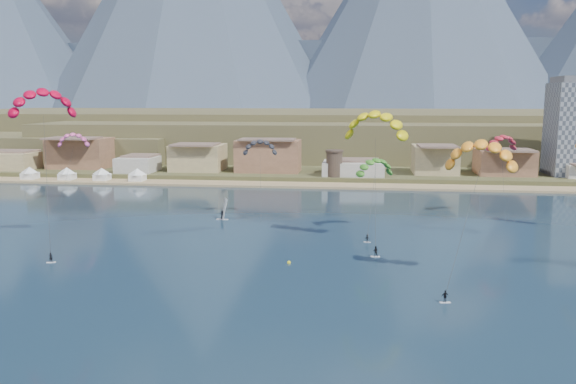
{
  "coord_description": "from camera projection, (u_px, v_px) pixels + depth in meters",
  "views": [
    {
      "loc": [
        12.67,
        -71.75,
        26.89
      ],
      "look_at": [
        0.0,
        32.0,
        10.0
      ],
      "focal_mm": 36.12,
      "sensor_mm": 36.0,
      "label": 1
    }
  ],
  "objects": [
    {
      "name": "mountain_ridge",
      "position": [
        343.0,
        15.0,
        861.0
      ],
      "size": [
        2060.0,
        480.0,
        400.0
      ],
      "color": "#2B3748",
      "rests_on": "ground"
    },
    {
      "name": "watchtower",
      "position": [
        334.0,
        163.0,
        186.21
      ],
      "size": [
        5.82,
        5.82,
        8.6
      ],
      "color": "#47382D",
      "rests_on": "ground"
    },
    {
      "name": "land",
      "position": [
        347.0,
        124.0,
        624.87
      ],
      "size": [
        2200.0,
        900.0,
        4.0
      ],
      "color": "brown",
      "rests_on": "ground"
    },
    {
      "name": "buoy",
      "position": [
        289.0,
        263.0,
        95.59
      ],
      "size": [
        0.63,
        0.63,
        0.63
      ],
      "color": "yellow",
      "rests_on": "ground"
    },
    {
      "name": "beach_tents",
      "position": [
        83.0,
        171.0,
        188.52
      ],
      "size": [
        43.4,
        6.4,
        5.0
      ],
      "color": "white",
      "rests_on": "ground"
    },
    {
      "name": "beach",
      "position": [
        317.0,
        185.0,
        179.95
      ],
      "size": [
        2200.0,
        12.0,
        0.9
      ],
      "color": "tan",
      "rests_on": "ground"
    },
    {
      "name": "foothills",
      "position": [
        378.0,
        133.0,
        299.79
      ],
      "size": [
        940.0,
        210.0,
        18.0
      ],
      "color": "brown",
      "rests_on": "ground"
    },
    {
      "name": "distant_kite_pink",
      "position": [
        73.0,
        138.0,
        149.02
      ],
      "size": [
        8.8,
        6.8,
        19.69
      ],
      "color": "#262626",
      "rests_on": "ground"
    },
    {
      "name": "kitesurfer_green",
      "position": [
        375.0,
        165.0,
        117.11
      ],
      "size": [
        8.92,
        14.22,
        16.96
      ],
      "color": "silver",
      "rests_on": "ground"
    },
    {
      "name": "windsurfer",
      "position": [
        223.0,
        213.0,
        129.91
      ],
      "size": [
        2.79,
        3.06,
        4.79
      ],
      "color": "silver",
      "rests_on": "ground"
    },
    {
      "name": "kitesurfer_yellow",
      "position": [
        376.0,
        121.0,
        105.31
      ],
      "size": [
        13.2,
        14.24,
        25.93
      ],
      "color": "silver",
      "rests_on": "ground"
    },
    {
      "name": "distant_kite_dark",
      "position": [
        260.0,
        145.0,
        131.36
      ],
      "size": [
        8.58,
        6.35,
        19.24
      ],
      "color": "#262626",
      "rests_on": "ground"
    },
    {
      "name": "distant_kite_red",
      "position": [
        502.0,
        140.0,
        130.65
      ],
      "size": [
        8.73,
        7.54,
        20.27
      ],
      "color": "#262626",
      "rests_on": "ground"
    },
    {
      "name": "kitesurfer_red",
      "position": [
        42.0,
        99.0,
        102.29
      ],
      "size": [
        12.47,
        16.07,
        30.22
      ],
      "color": "silver",
      "rests_on": "ground"
    },
    {
      "name": "kitesurfer_orange",
      "position": [
        481.0,
        151.0,
        83.87
      ],
      "size": [
        12.29,
        14.73,
        23.24
      ],
      "color": "silver",
      "rests_on": "ground"
    },
    {
      "name": "town",
      "position": [
        204.0,
        154.0,
        199.18
      ],
      "size": [
        400.0,
        24.0,
        12.0
      ],
      "color": "beige",
      "rests_on": "ground"
    },
    {
      "name": "ground",
      "position": [
        259.0,
        305.0,
        76.12
      ],
      "size": [
        2400.0,
        2400.0,
        0.0
      ],
      "primitive_type": "plane",
      "color": "#0D1F30",
      "rests_on": "ground"
    }
  ]
}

